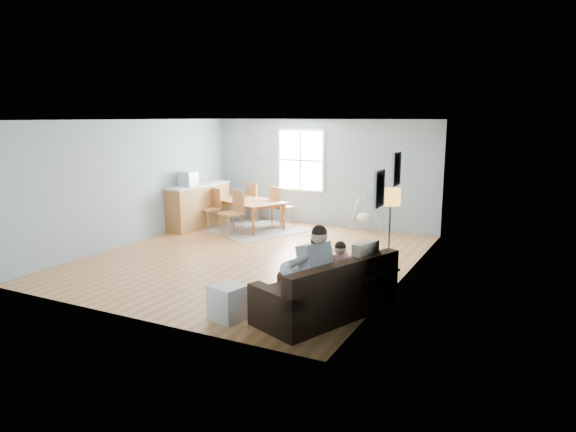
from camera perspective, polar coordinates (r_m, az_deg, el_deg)
The scene contains 22 objects.
room at distance 9.94m, azimuth -3.98°, elevation 9.01°, with size 8.40×9.40×3.90m.
window at distance 13.33m, azimuth 1.45°, elevation 6.21°, with size 1.32×0.08×1.62m.
pictures at distance 7.84m, azimuth 11.05°, elevation 4.13°, with size 0.05×1.34×0.74m.
wall_plates at distance 13.97m, azimuth -3.79°, elevation 7.15°, with size 0.67×0.02×0.66m.
sofa at distance 7.28m, azimuth 4.59°, elevation -8.79°, with size 1.62×2.27×0.85m.
green_throw at distance 7.75m, azimuth 7.80°, elevation -5.77°, with size 0.96×0.79×0.04m, color #155C24.
beige_pillow at distance 7.40m, azimuth 8.58°, elevation -4.76°, with size 0.14×0.50×0.50m, color #BEAA91.
father at distance 7.04m, azimuth 2.17°, elevation -5.80°, with size 1.03×0.71×1.37m.
nursing_pillow at distance 7.17m, azimuth 1.29°, elevation -6.05°, with size 0.56×0.56×0.15m, color #A8BFD2.
infant at distance 7.17m, azimuth 1.49°, elevation -5.31°, with size 0.20×0.39×0.14m.
toddler at distance 7.34m, azimuth 5.28°, elevation -5.24°, with size 0.56×0.43×0.84m.
floor_lamp at distance 8.74m, azimuth 11.32°, elevation 1.24°, with size 0.32×0.32×1.59m.
storage_cube at distance 7.21m, azimuth -6.79°, elevation -9.50°, with size 0.52×0.48×0.49m.
rug at distance 13.07m, azimuth -4.65°, elevation -1.21°, with size 2.76×2.09×0.01m, color gray.
dining_table at distance 13.00m, azimuth -4.67°, elevation 0.27°, with size 2.00×1.11×0.70m, color brown.
chair_sw at distance 13.02m, azimuth -8.41°, elevation 1.19°, with size 0.57×0.57×0.99m.
chair_se at distance 12.18m, azimuth -5.98°, elevation 0.79°, with size 0.63×0.63×1.06m.
chair_nw at distance 13.74m, azimuth -3.55°, elevation 1.94°, with size 0.64×0.64×1.04m.
chair_ne at distance 12.96m, azimuth -0.99°, elevation 1.37°, with size 0.63×0.63×1.03m.
counter at distance 13.15m, azimuth -9.95°, elevation 1.16°, with size 0.70×1.98×1.09m.
monitor at distance 12.76m, azimuth -11.07°, elevation 4.06°, with size 0.39×0.37×0.35m.
baby_swing at distance 12.48m, azimuth 8.45°, elevation -0.07°, with size 1.12×1.13×0.87m.
Camera 1 is at (5.05, -8.56, 2.76)m, focal length 32.00 mm.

